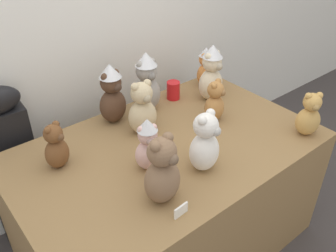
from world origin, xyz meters
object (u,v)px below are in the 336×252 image
(teddy_bear_cream, at_px, (211,73))
(party_cup_red, at_px, (173,90))
(teddy_bear_ginger, at_px, (205,67))
(teddy_bear_sand, at_px, (142,109))
(teddy_bear_blush, at_px, (148,145))
(teddy_bear_chestnut, at_px, (56,147))
(display_table, at_px, (168,198))
(teddy_bear_mocha, at_px, (162,172))
(teddy_bear_caramel, at_px, (215,102))
(teddy_bear_ash, at_px, (147,83))
(teddy_bear_snow, at_px, (205,143))
(instrument_case, at_px, (12,168))
(teddy_bear_honey, at_px, (309,115))

(teddy_bear_cream, bearing_deg, party_cup_red, 134.41)
(teddy_bear_ginger, bearing_deg, teddy_bear_sand, 176.88)
(teddy_bear_blush, height_order, party_cup_red, teddy_bear_blush)
(teddy_bear_sand, relative_size, teddy_bear_chestnut, 1.29)
(display_table, distance_m, teddy_bear_cream, 0.77)
(teddy_bear_blush, xyz_separation_m, teddy_bear_mocha, (-0.08, -0.20, 0.02))
(teddy_bear_chestnut, xyz_separation_m, party_cup_red, (0.82, 0.16, -0.05))
(teddy_bear_caramel, bearing_deg, teddy_bear_cream, 28.65)
(teddy_bear_caramel, bearing_deg, teddy_bear_ash, 102.22)
(teddy_bear_caramel, bearing_deg, teddy_bear_snow, -163.24)
(instrument_case, bearing_deg, teddy_bear_chestnut, -68.86)
(teddy_bear_chestnut, bearing_deg, teddy_bear_mocha, -88.88)
(display_table, relative_size, party_cup_red, 14.01)
(teddy_bear_snow, height_order, teddy_bear_blush, teddy_bear_snow)
(teddy_bear_blush, bearing_deg, teddy_bear_ash, 73.58)
(teddy_bear_snow, relative_size, teddy_bear_sand, 1.00)
(teddy_bear_ginger, height_order, teddy_bear_cream, teddy_bear_cream)
(teddy_bear_blush, height_order, teddy_bear_sand, teddy_bear_sand)
(teddy_bear_caramel, distance_m, teddy_bear_honey, 0.49)
(instrument_case, relative_size, teddy_bear_mocha, 3.20)
(teddy_bear_ginger, relative_size, teddy_bear_snow, 0.86)
(teddy_bear_ginger, distance_m, party_cup_red, 0.28)
(teddy_bear_honey, xyz_separation_m, teddy_bear_sand, (-0.65, 0.55, 0.02))
(teddy_bear_caramel, relative_size, teddy_bear_cream, 0.70)
(teddy_bear_cream, height_order, teddy_bear_chestnut, teddy_bear_cream)
(teddy_bear_ash, bearing_deg, teddy_bear_ginger, 5.84)
(teddy_bear_snow, bearing_deg, display_table, 78.26)
(display_table, height_order, teddy_bear_mocha, teddy_bear_mocha)
(teddy_bear_snow, height_order, teddy_bear_mocha, teddy_bear_mocha)
(teddy_bear_caramel, height_order, party_cup_red, teddy_bear_caramel)
(teddy_bear_sand, height_order, teddy_bear_cream, teddy_bear_cream)
(teddy_bear_ginger, relative_size, teddy_bear_chestnut, 1.11)
(teddy_bear_ash, xyz_separation_m, party_cup_red, (0.20, 0.01, -0.12))
(display_table, distance_m, party_cup_red, 0.65)
(display_table, distance_m, teddy_bear_blush, 0.53)
(teddy_bear_honey, distance_m, party_cup_red, 0.79)
(display_table, xyz_separation_m, teddy_bear_cream, (0.51, 0.22, 0.53))
(teddy_bear_ginger, bearing_deg, teddy_bear_ash, 162.07)
(teddy_bear_caramel, xyz_separation_m, teddy_bear_cream, (0.15, 0.19, 0.06))
(display_table, xyz_separation_m, teddy_bear_blush, (-0.17, -0.07, 0.49))
(teddy_bear_blush, xyz_separation_m, teddy_bear_honey, (0.80, -0.30, -0.02))
(teddy_bear_ginger, distance_m, teddy_bear_sand, 0.66)
(teddy_bear_cream, height_order, teddy_bear_ash, teddy_bear_ash)
(teddy_bear_sand, bearing_deg, teddy_bear_caramel, -17.56)
(teddy_bear_caramel, xyz_separation_m, teddy_bear_sand, (-0.38, 0.15, 0.03))
(teddy_bear_blush, bearing_deg, teddy_bear_caramel, 30.75)
(teddy_bear_ginger, xyz_separation_m, teddy_bear_honey, (0.02, -0.74, -0.01))
(instrument_case, distance_m, teddy_bear_caramel, 1.18)
(party_cup_red, bearing_deg, teddy_bear_ginger, 2.39)
(teddy_bear_ash, bearing_deg, instrument_case, 165.04)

